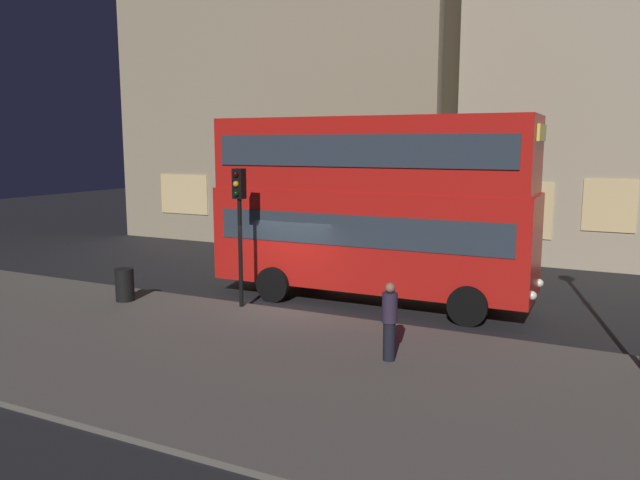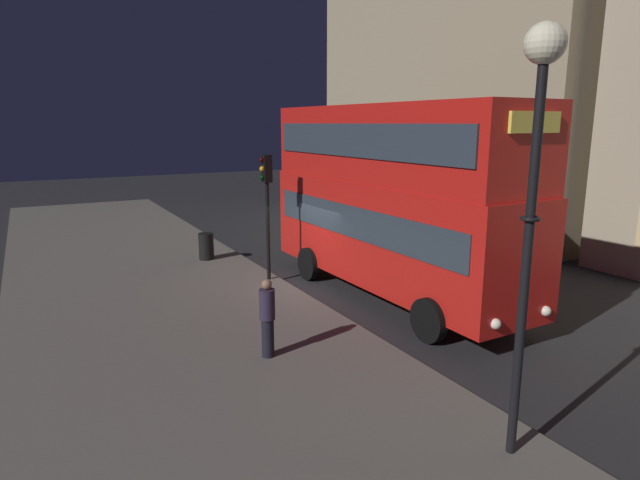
% 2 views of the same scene
% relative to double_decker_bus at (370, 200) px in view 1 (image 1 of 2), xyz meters
% --- Properties ---
extents(ground_plane, '(80.00, 80.00, 0.00)m').
position_rel_double_decker_bus_xyz_m(ground_plane, '(-1.93, -1.78, -3.12)').
color(ground_plane, '#232326').
extents(sidewalk_slab, '(44.00, 7.97, 0.12)m').
position_rel_double_decker_bus_xyz_m(sidewalk_slab, '(-1.93, -6.22, -3.06)').
color(sidewalk_slab, '#5B564F').
rests_on(sidewalk_slab, ground).
extents(building_with_clock, '(16.56, 8.10, 17.53)m').
position_rel_double_decker_bus_xyz_m(building_with_clock, '(-8.41, 11.20, 5.65)').
color(building_with_clock, tan).
rests_on(building_with_clock, ground).
extents(double_decker_bus, '(9.81, 2.93, 5.57)m').
position_rel_double_decker_bus_xyz_m(double_decker_bus, '(0.00, 0.00, 0.00)').
color(double_decker_bus, red).
rests_on(double_decker_bus, ground).
extents(traffic_light_near_kerb, '(0.33, 0.37, 3.99)m').
position_rel_double_decker_bus_xyz_m(traffic_light_near_kerb, '(-2.94, -2.63, -0.14)').
color(traffic_light_near_kerb, black).
rests_on(traffic_light_near_kerb, sidewalk_slab).
extents(pedestrian, '(0.34, 0.34, 1.73)m').
position_rel_double_decker_bus_xyz_m(pedestrian, '(2.46, -4.96, -2.11)').
color(pedestrian, black).
rests_on(pedestrian, sidewalk_slab).
extents(litter_bin, '(0.55, 0.55, 0.98)m').
position_rel_double_decker_bus_xyz_m(litter_bin, '(-6.45, -3.60, -2.52)').
color(litter_bin, black).
rests_on(litter_bin, sidewalk_slab).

